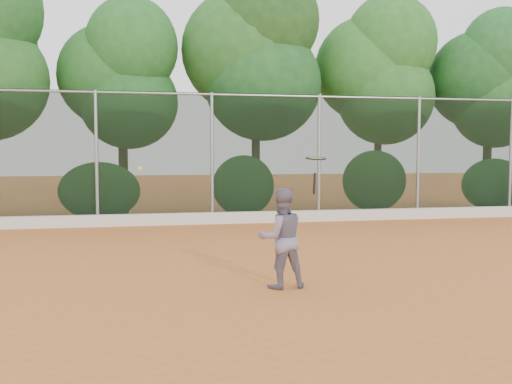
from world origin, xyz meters
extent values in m
plane|color=#C1692D|center=(0.00, 0.00, 0.00)|extent=(80.00, 80.00, 0.00)
cube|color=silver|center=(0.00, 6.82, 0.15)|extent=(24.00, 0.20, 0.30)
imported|color=slate|center=(0.05, -0.55, 0.70)|extent=(0.73, 0.59, 1.41)
cube|color=black|center=(0.00, 7.00, 1.75)|extent=(24.00, 0.01, 3.50)
cylinder|color=gray|center=(0.00, 7.00, 3.45)|extent=(24.00, 0.06, 0.06)
cylinder|color=gray|center=(-3.00, 7.00, 1.75)|extent=(0.09, 0.09, 3.50)
cylinder|color=gray|center=(0.00, 7.00, 1.75)|extent=(0.09, 0.09, 3.50)
cylinder|color=gray|center=(3.00, 7.00, 1.75)|extent=(0.09, 0.09, 3.50)
cylinder|color=gray|center=(6.00, 7.00, 1.75)|extent=(0.09, 0.09, 3.50)
cylinder|color=gray|center=(9.00, 7.00, 1.75)|extent=(0.09, 0.09, 3.50)
cylinder|color=#3A2816|center=(-2.40, 9.30, 1.20)|extent=(0.28, 0.28, 2.40)
ellipsoid|color=#1B501C|center=(-2.20, 9.20, 3.40)|extent=(2.90, 2.40, 2.80)
ellipsoid|color=#1E531C|center=(-2.70, 9.50, 4.20)|extent=(3.20, 2.70, 3.10)
ellipsoid|color=#1D561E|center=(-2.10, 9.00, 5.00)|extent=(2.70, 2.30, 2.90)
cylinder|color=#3D2B17|center=(1.60, 9.00, 1.50)|extent=(0.26, 0.26, 3.00)
ellipsoid|color=#276828|center=(1.80, 8.90, 4.00)|extent=(3.60, 3.00, 3.50)
ellipsoid|color=#36752C|center=(1.30, 9.20, 5.00)|extent=(3.90, 3.20, 3.80)
ellipsoid|color=#2D5E23|center=(1.90, 8.80, 5.90)|extent=(3.20, 2.70, 3.30)
cylinder|color=#4A2F1C|center=(5.70, 9.20, 1.35)|extent=(0.24, 0.24, 2.70)
ellipsoid|color=#23581E|center=(5.90, 9.10, 3.70)|extent=(3.20, 2.70, 3.10)
ellipsoid|color=#255D20|center=(5.40, 9.40, 4.60)|extent=(3.50, 2.90, 3.40)
ellipsoid|color=#235B1F|center=(6.00, 9.00, 5.40)|extent=(3.00, 2.50, 3.10)
cylinder|color=#422F19|center=(9.40, 8.80, 1.25)|extent=(0.28, 0.28, 2.50)
ellipsoid|color=#2F6E29|center=(9.60, 8.70, 3.50)|extent=(3.00, 2.50, 2.90)
ellipsoid|color=#256225|center=(9.10, 9.00, 4.30)|extent=(3.30, 2.80, 3.20)
ellipsoid|color=#2B722E|center=(9.70, 8.60, 5.10)|extent=(2.80, 2.40, 3.00)
ellipsoid|color=#336E2A|center=(-3.00, 7.80, 0.85)|extent=(2.20, 1.16, 1.60)
ellipsoid|color=#33712B|center=(1.00, 7.80, 0.95)|extent=(1.80, 1.04, 1.76)
ellipsoid|color=#366F2A|center=(5.00, 7.80, 1.05)|extent=(2.00, 1.10, 1.84)
ellipsoid|color=#2A702B|center=(9.00, 7.80, 0.90)|extent=(2.16, 1.12, 1.64)
cylinder|color=black|center=(0.50, -0.64, 1.48)|extent=(0.04, 0.06, 0.30)
torus|color=black|center=(0.50, -0.70, 1.83)|extent=(0.33, 0.33, 0.05)
cylinder|color=#BAE041|center=(0.50, -0.70, 1.83)|extent=(0.28, 0.28, 0.02)
sphere|color=#C5ED35|center=(-1.89, 0.01, 1.68)|extent=(0.07, 0.07, 0.07)
camera|label=1|loc=(-1.86, -8.26, 1.91)|focal=40.00mm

